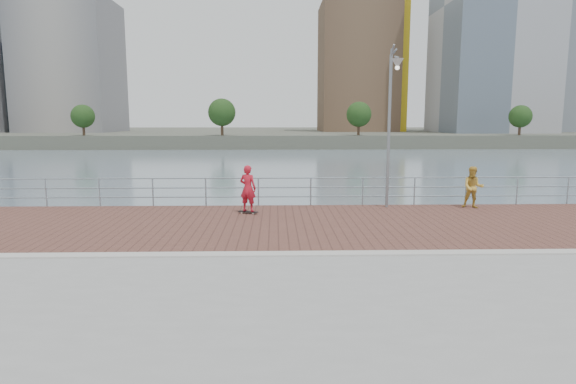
{
  "coord_description": "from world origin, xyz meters",
  "views": [
    {
      "loc": [
        -0.37,
        -11.63,
        3.36
      ],
      "look_at": [
        0.0,
        2.0,
        1.3
      ],
      "focal_mm": 30.0,
      "sensor_mm": 36.0,
      "label": 1
    }
  ],
  "objects_px": {
    "skateboarder": "(248,188)",
    "bystander": "(473,187)",
    "guardrail": "(285,188)",
    "street_lamp": "(393,99)"
  },
  "relations": [
    {
      "from": "guardrail",
      "to": "street_lamp",
      "type": "height_order",
      "value": "street_lamp"
    },
    {
      "from": "skateboarder",
      "to": "bystander",
      "type": "xyz_separation_m",
      "value": [
        8.48,
        0.88,
        -0.12
      ]
    },
    {
      "from": "guardrail",
      "to": "street_lamp",
      "type": "relative_size",
      "value": 6.78
    },
    {
      "from": "guardrail",
      "to": "bystander",
      "type": "distance_m",
      "value": 7.19
    },
    {
      "from": "skateboarder",
      "to": "bystander",
      "type": "distance_m",
      "value": 8.53
    },
    {
      "from": "street_lamp",
      "to": "bystander",
      "type": "distance_m",
      "value": 4.6
    },
    {
      "from": "guardrail",
      "to": "bystander",
      "type": "xyz_separation_m",
      "value": [
        7.14,
        -0.78,
        0.12
      ]
    },
    {
      "from": "street_lamp",
      "to": "skateboarder",
      "type": "height_order",
      "value": "street_lamp"
    },
    {
      "from": "skateboarder",
      "to": "guardrail",
      "type": "bearing_deg",
      "value": -107.5
    },
    {
      "from": "skateboarder",
      "to": "bystander",
      "type": "bearing_deg",
      "value": -152.66
    }
  ]
}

